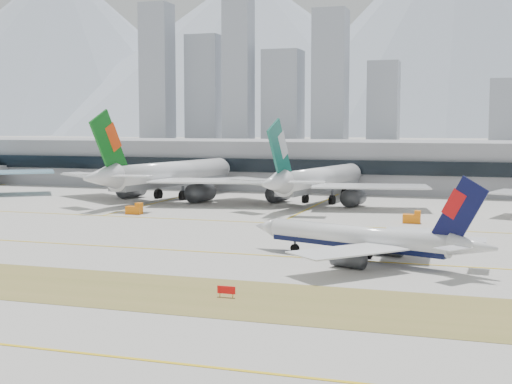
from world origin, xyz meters
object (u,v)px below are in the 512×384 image
(widebody_eva, at_px, (168,176))
(widebody_cathay, at_px, (317,181))
(taxiing_airliner, at_px, (365,239))
(terminal, at_px, (318,164))

(widebody_eva, height_order, widebody_cathay, widebody_eva)
(taxiing_airliner, bearing_deg, widebody_eva, -27.66)
(widebody_eva, bearing_deg, terminal, -20.00)
(terminal, bearing_deg, widebody_eva, -121.63)
(taxiing_airliner, bearing_deg, terminal, -54.04)
(widebody_cathay, distance_m, terminal, 48.39)
(taxiing_airliner, height_order, terminal, terminal)
(widebody_eva, bearing_deg, taxiing_airliner, -126.21)
(widebody_eva, xyz_separation_m, terminal, (30.20, 49.03, 1.11))
(widebody_cathay, relative_size, terminal, 0.21)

